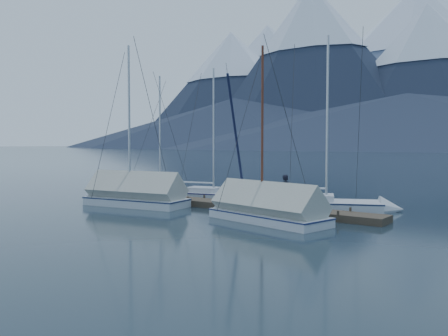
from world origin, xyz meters
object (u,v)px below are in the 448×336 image
(sailboat_open_left, at_px, (164,194))
(person, at_px, (286,191))
(sailboat_covered_far, at_px, (128,197))
(sailboat_open_mid, at_px, (221,197))
(sailboat_open_right, at_px, (337,207))
(sailboat_covered_near, at_px, (260,211))

(sailboat_open_left, distance_m, person, 11.13)
(sailboat_covered_far, height_order, person, sailboat_covered_far)
(sailboat_open_mid, distance_m, sailboat_open_right, 7.85)
(sailboat_open_right, xyz_separation_m, sailboat_covered_far, (-10.30, -5.46, 0.31))
(sailboat_open_left, distance_m, sailboat_open_right, 12.13)
(sailboat_open_left, xyz_separation_m, sailboat_covered_near, (10.71, -4.67, 0.28))
(sailboat_open_right, bearing_deg, sailboat_open_mid, 179.69)
(sailboat_open_right, distance_m, person, 3.52)
(sailboat_open_left, height_order, sailboat_open_mid, sailboat_open_mid)
(sailboat_open_mid, bearing_deg, sailboat_covered_near, -39.93)
(sailboat_open_left, xyz_separation_m, person, (10.82, -2.43, 1.02))
(sailboat_covered_near, bearing_deg, sailboat_open_left, 156.46)
(sailboat_covered_far, distance_m, person, 9.34)
(sailboat_covered_near, bearing_deg, sailboat_open_mid, 140.07)
(sailboat_covered_near, bearing_deg, sailboat_open_right, 75.42)
(sailboat_open_left, bearing_deg, person, -12.65)
(sailboat_open_left, xyz_separation_m, sailboat_open_right, (12.11, 0.69, 0.02))
(sailboat_open_left, distance_m, sailboat_open_mid, 4.32)
(sailboat_covered_far, bearing_deg, sailboat_open_right, 27.94)
(sailboat_open_right, bearing_deg, sailboat_open_left, -176.72)
(sailboat_covered_near, relative_size, sailboat_covered_far, 0.89)
(sailboat_covered_near, bearing_deg, sailboat_covered_far, -179.34)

